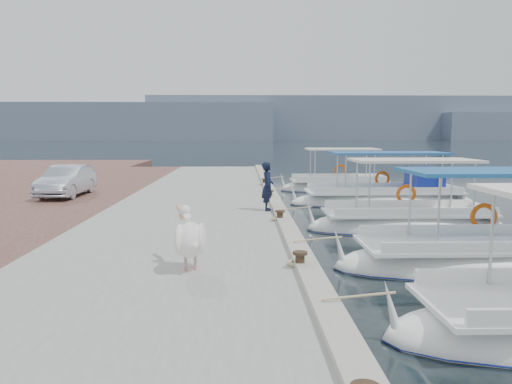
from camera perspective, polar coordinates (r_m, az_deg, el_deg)
The scene contains 13 objects.
ground at distance 13.08m, azimuth 4.77°, elevation -6.70°, with size 400.00×400.00×0.00m, color black.
concrete_quay at distance 17.92m, azimuth -6.60°, elevation -2.22°, with size 6.00×40.00×0.50m, color gray.
quay_curb at distance 17.85m, azimuth 2.31°, elevation -1.22°, with size 0.44×40.00×0.12m, color #9F9C8D.
cobblestone_strip at distance 19.02m, azimuth -21.79°, elevation -2.15°, with size 4.00×40.00×0.50m, color #4F2F2A.
distant_hills at distance 216.42m, azimuth 6.70°, elevation 7.97°, with size 330.00×60.00×18.00m.
fishing_caique_b at distance 12.55m, azimuth 25.39°, elevation -7.34°, with size 7.24×2.37×2.83m.
fishing_caique_c at distance 16.46m, azimuth 16.82°, elevation -3.72°, with size 6.32×2.20×2.83m.
fishing_caique_d at distance 22.00m, azimuth 14.51°, elevation -0.89°, with size 7.95×2.44×2.83m.
fishing_caique_e at distance 26.73m, azimuth 9.39°, elevation 0.43°, with size 6.15×2.27×2.83m.
mooring_bollards at distance 14.37m, azimuth 2.75°, elevation -2.64°, with size 0.28×20.28×0.33m.
pelican at distance 9.36m, azimuth -7.59°, elevation -5.24°, with size 0.75×1.52×1.18m.
fisherman at distance 16.32m, azimuth 1.33°, elevation 0.65°, with size 0.58×0.38×1.60m, color black.
parked_car at distance 21.44m, azimuth -20.82°, elevation 1.19°, with size 1.31×3.74×1.23m, color #AEB8C7.
Camera 1 is at (-1.44, -12.63, 3.05)m, focal length 35.00 mm.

